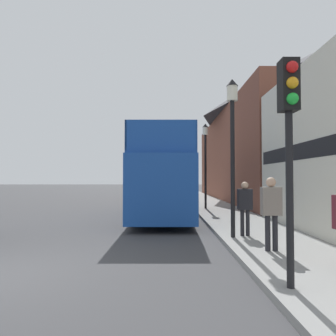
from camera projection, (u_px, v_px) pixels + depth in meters
ground_plane at (125, 201)px, 27.23m from camera, size 144.00×144.00×0.00m
sidewalk at (207, 203)px, 24.28m from camera, size 2.84×108.00×0.14m
brick_terrace_rear at (253, 142)px, 28.19m from camera, size 6.00×25.09×10.12m
tour_bus at (163, 181)px, 15.92m from camera, size 2.62×9.68×3.96m
parked_car_ahead_of_bus at (173, 196)px, 23.72m from camera, size 1.89×4.02×1.36m
pedestrian_second at (271, 206)px, 7.97m from camera, size 0.47×0.26×1.79m
pedestrian_third at (245, 203)px, 10.04m from camera, size 0.43×0.24×1.65m
traffic_signal at (289, 120)px, 5.32m from camera, size 0.28×0.42×3.71m
lamp_post_nearest at (232, 128)px, 9.87m from camera, size 0.35×0.35×4.78m
lamp_post_second at (205, 150)px, 19.22m from camera, size 0.35×0.35×4.98m
lamp_post_third at (191, 163)px, 28.55m from camera, size 0.35×0.35×4.45m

